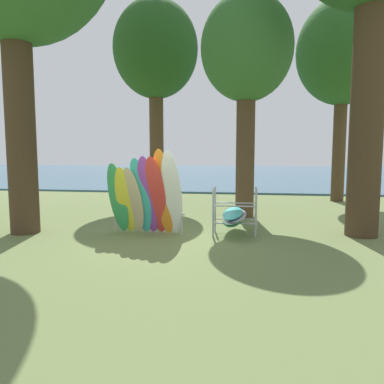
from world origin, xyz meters
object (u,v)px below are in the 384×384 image
(tree_mid_behind, at_px, (343,53))
(board_storage_rack, at_px, (234,216))
(tree_far_left_back, at_px, (156,52))
(tree_far_right_back, at_px, (247,53))
(leaning_board_pile, at_px, (146,197))

(tree_mid_behind, xyz_separation_m, board_storage_rack, (-4.29, -7.44, -5.88))
(tree_far_left_back, height_order, tree_far_right_back, tree_far_left_back)
(tree_far_right_back, bearing_deg, tree_far_left_back, 139.21)
(tree_far_left_back, distance_m, leaning_board_pile, 8.64)
(tree_mid_behind, relative_size, board_storage_rack, 4.10)
(tree_far_left_back, relative_size, leaning_board_pile, 3.78)
(tree_mid_behind, xyz_separation_m, leaning_board_pile, (-6.58, -7.89, -5.36))
(leaning_board_pile, distance_m, board_storage_rack, 2.39)
(board_storage_rack, bearing_deg, tree_mid_behind, 60.04)
(tree_far_left_back, xyz_separation_m, tree_far_right_back, (3.87, -3.34, -1.01))
(tree_far_right_back, height_order, leaning_board_pile, tree_far_right_back)
(leaning_board_pile, xyz_separation_m, board_storage_rack, (2.29, 0.45, -0.52))
(tree_far_left_back, xyz_separation_m, leaning_board_pile, (1.34, -6.63, -5.38))
(tree_mid_behind, distance_m, leaning_board_pile, 11.58)
(tree_mid_behind, height_order, leaning_board_pile, tree_mid_behind)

